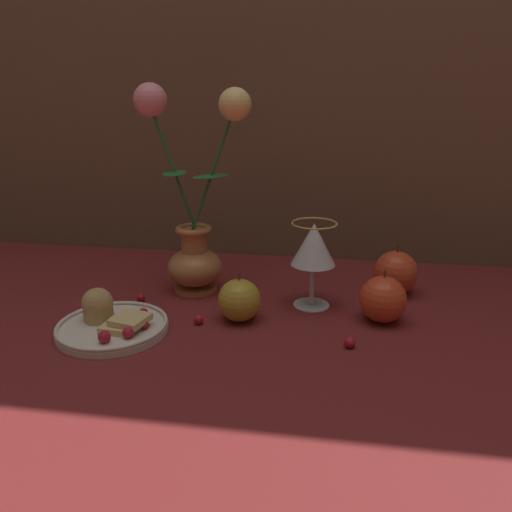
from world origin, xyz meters
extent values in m
plane|color=maroon|center=(0.00, 0.00, 0.00)|extent=(2.40, 2.40, 0.00)
cylinder|color=#B77042|center=(-0.12, 0.09, 0.01)|extent=(0.08, 0.08, 0.01)
ellipsoid|color=#B77042|center=(-0.12, 0.09, 0.05)|extent=(0.10, 0.10, 0.07)
cylinder|color=#B77042|center=(-0.12, 0.09, 0.09)|extent=(0.05, 0.05, 0.05)
torus|color=#B77042|center=(-0.12, 0.09, 0.12)|extent=(0.07, 0.07, 0.01)
cylinder|color=#23662D|center=(-0.15, 0.09, 0.23)|extent=(0.07, 0.01, 0.23)
ellipsoid|color=#23662D|center=(-0.15, 0.09, 0.22)|extent=(0.04, 0.07, 0.00)
sphere|color=pink|center=(-0.19, 0.10, 0.34)|extent=(0.06, 0.06, 0.06)
cylinder|color=#23662D|center=(-0.07, 0.09, 0.23)|extent=(0.09, 0.01, 0.22)
ellipsoid|color=#23662D|center=(-0.08, 0.09, 0.22)|extent=(0.08, 0.08, 0.00)
sphere|color=#EFD67A|center=(-0.03, 0.08, 0.34)|extent=(0.05, 0.05, 0.05)
cylinder|color=silver|center=(-0.20, -0.10, 0.01)|extent=(0.17, 0.17, 0.01)
torus|color=silver|center=(-0.20, -0.10, 0.01)|extent=(0.17, 0.17, 0.01)
cylinder|color=tan|center=(-0.23, -0.08, 0.02)|extent=(0.05, 0.05, 0.03)
sphere|color=tan|center=(-0.23, -0.08, 0.04)|extent=(0.05, 0.05, 0.05)
cube|color=#DBBC7A|center=(-0.18, -0.11, 0.01)|extent=(0.05, 0.05, 0.01)
cube|color=#DBBC7A|center=(-0.16, -0.10, 0.03)|extent=(0.06, 0.06, 0.01)
sphere|color=#AD192D|center=(-0.18, -0.15, 0.02)|extent=(0.02, 0.02, 0.02)
sphere|color=#AD192D|center=(-0.16, -0.13, 0.02)|extent=(0.02, 0.02, 0.02)
sphere|color=#AD192D|center=(-0.14, -0.10, 0.02)|extent=(0.01, 0.01, 0.01)
sphere|color=#AD192D|center=(-0.16, -0.08, 0.02)|extent=(0.02, 0.02, 0.02)
sphere|color=#AD192D|center=(-0.16, -0.06, 0.02)|extent=(0.02, 0.02, 0.02)
cylinder|color=silver|center=(0.10, 0.05, 0.00)|extent=(0.06, 0.06, 0.00)
cylinder|color=silver|center=(0.10, 0.05, 0.04)|extent=(0.01, 0.01, 0.07)
cone|color=silver|center=(0.10, 0.05, 0.11)|extent=(0.08, 0.08, 0.07)
cone|color=#E5CC66|center=(0.10, 0.05, 0.10)|extent=(0.07, 0.07, 0.05)
torus|color=gold|center=(0.10, 0.05, 0.15)|extent=(0.08, 0.08, 0.00)
sphere|color=#D14223|center=(0.22, 0.01, 0.04)|extent=(0.08, 0.08, 0.08)
cylinder|color=#4C3319|center=(0.22, 0.01, 0.08)|extent=(0.00, 0.00, 0.01)
sphere|color=#B2932D|center=(-0.01, -0.03, 0.03)|extent=(0.07, 0.07, 0.07)
cylinder|color=#4C3319|center=(-0.01, -0.03, 0.08)|extent=(0.00, 0.00, 0.01)
sphere|color=#D14223|center=(0.25, 0.13, 0.04)|extent=(0.08, 0.08, 0.08)
cylinder|color=#4C3319|center=(0.25, 0.13, 0.09)|extent=(0.00, 0.00, 0.01)
sphere|color=#AD192D|center=(0.17, -0.09, 0.01)|extent=(0.02, 0.02, 0.02)
sphere|color=#AD192D|center=(-0.07, -0.05, 0.01)|extent=(0.02, 0.02, 0.02)
sphere|color=#AD192D|center=(-0.03, 0.06, 0.01)|extent=(0.02, 0.02, 0.02)
sphere|color=#AD192D|center=(-0.20, 0.02, 0.01)|extent=(0.01, 0.01, 0.01)
camera|label=1|loc=(0.13, -0.75, 0.36)|focal=35.00mm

